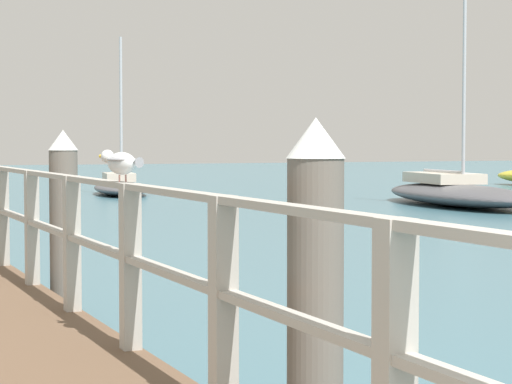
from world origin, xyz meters
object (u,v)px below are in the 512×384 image
at_px(boat_1, 456,193).
at_px(boat_6, 121,186).
at_px(seagull_foreground, 121,162).
at_px(dock_piling_far, 64,227).
at_px(dock_piling_near, 315,314).

relative_size(boat_1, boat_6, 1.47).
height_order(seagull_foreground, boat_1, boat_1).
height_order(dock_piling_far, seagull_foreground, dock_piling_far).
relative_size(dock_piling_near, dock_piling_far, 1.00).
bearing_deg(dock_piling_near, dock_piling_far, 90.00).
bearing_deg(boat_6, boat_1, 136.96).
distance_m(dock_piling_near, boat_6, 30.22).
relative_size(dock_piling_far, seagull_foreground, 4.17).
relative_size(dock_piling_far, boat_6, 0.36).
bearing_deg(seagull_foreground, boat_6, 57.03).
height_order(dock_piling_near, boat_1, boat_1).
distance_m(seagull_foreground, boat_6, 28.34).
bearing_deg(dock_piling_far, seagull_foreground, -96.47).
bearing_deg(dock_piling_near, seagull_foreground, 100.43).
xyz_separation_m(dock_piling_far, boat_6, (7.45, 23.82, -0.69)).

